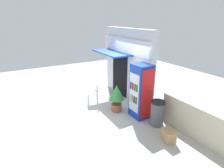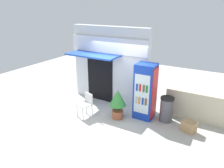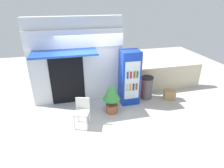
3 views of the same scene
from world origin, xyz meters
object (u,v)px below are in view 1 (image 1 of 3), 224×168
Objects in this scene: plastic_chair at (94,92)px; drink_cooler at (141,91)px; potted_plant_near_shop at (117,95)px; cardboard_box at (168,136)px; trash_bin at (157,113)px.

drink_cooler is at bearing 28.65° from plastic_chair.
drink_cooler is 2.13m from plastic_chair.
potted_plant_near_shop is at bearing 24.34° from plastic_chair.
drink_cooler is 1.01m from potted_plant_near_shop.
potted_plant_near_shop reaches higher than plastic_chair.
plastic_chair is at bearing -166.52° from cardboard_box.
plastic_chair reaches higher than cardboard_box.
potted_plant_near_shop is at bearing -146.25° from drink_cooler.
plastic_chair is at bearing -156.39° from trash_bin.
plastic_chair is 2.82m from trash_bin.
potted_plant_near_shop is (-0.79, -0.53, -0.33)m from drink_cooler.
trash_bin reaches higher than cardboard_box.
cardboard_box is at bearing -20.19° from trash_bin.
potted_plant_near_shop is 2.46m from cardboard_box.
drink_cooler is at bearing -170.08° from trash_bin.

